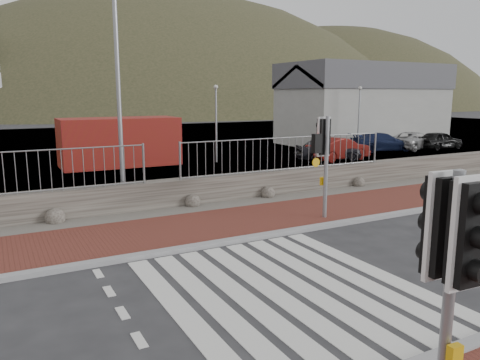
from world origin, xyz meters
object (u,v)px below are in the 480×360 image
streetlight (121,68)px  car_b (339,149)px  traffic_signal_near (453,254)px  car_d (414,141)px  traffic_signal_far (326,146)px  car_e (439,140)px  car_a (328,149)px  car_c (382,142)px  shipping_container (120,142)px

streetlight → car_b: 14.73m
traffic_signal_near → streetlight: 12.43m
traffic_signal_near → car_d: 28.54m
traffic_signal_far → car_e: size_ratio=0.87×
car_a → car_e: car_a is taller
streetlight → car_d: 22.59m
car_a → car_c: 6.01m
traffic_signal_near → shipping_container: traffic_signal_near is taller
shipping_container → car_d: (19.11, -1.98, -0.65)m
car_b → traffic_signal_near: bearing=135.9°
traffic_signal_near → car_b: size_ratio=0.76×
traffic_signal_near → traffic_signal_far: size_ratio=0.97×
car_c → car_a: bearing=121.5°
traffic_signal_near → car_c: size_ratio=0.71×
car_c → car_d: car_c is taller
car_d → shipping_container: bearing=71.1°
car_b → car_d: size_ratio=0.93×
shipping_container → car_c: bearing=-6.2°
traffic_signal_far → car_d: (16.49, 11.46, -1.62)m
car_a → car_c: car_a is taller
streetlight → traffic_signal_near: bearing=-104.1°
car_d → car_a: bearing=88.0°
streetlight → car_d: size_ratio=1.91×
streetlight → car_b: size_ratio=2.04×
car_e → car_c: bearing=77.7°
car_b → car_c: (5.11, 1.92, -0.04)m
traffic_signal_far → car_a: traffic_signal_far is taller
car_a → car_b: (0.63, -0.15, 0.01)m
traffic_signal_near → traffic_signal_far: bearing=63.0°
streetlight → car_c: bearing=6.8°
car_b → car_e: bearing=-90.8°
traffic_signal_near → car_e: 29.23m
shipping_container → car_b: 11.86m
shipping_container → car_e: bearing=-7.3°
shipping_container → car_e: (20.69, -2.73, -0.63)m
streetlight → shipping_container: size_ratio=1.35×
car_c → car_e: bearing=-87.2°
car_c → traffic_signal_far: bearing=144.5°
traffic_signal_far → streetlight: (-4.63, 4.46, 2.26)m
traffic_signal_far → car_e: traffic_signal_far is taller
shipping_container → car_b: bearing=-18.3°
shipping_container → car_c: shipping_container is taller
car_a → car_d: car_a is taller
traffic_signal_near → car_a: traffic_signal_near is taller
streetlight → car_b: (13.24, 5.21, -3.82)m
traffic_signal_far → streetlight: 6.82m
car_b → car_c: 5.46m
car_a → shipping_container: bearing=86.2°
traffic_signal_far → car_b: traffic_signal_far is taller
traffic_signal_near → streetlight: (-0.07, 12.21, 2.33)m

